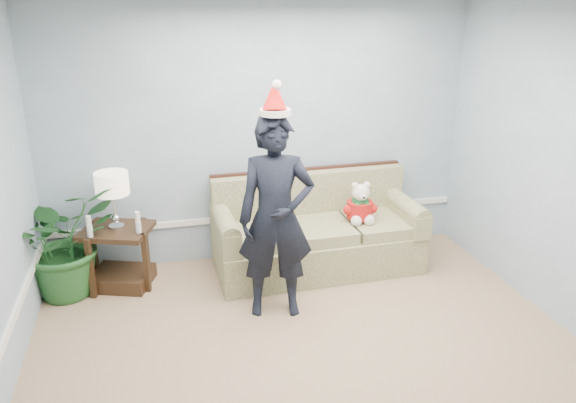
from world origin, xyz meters
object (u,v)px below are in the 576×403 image
at_px(side_table, 120,263).
at_px(man, 276,218).
at_px(table_lamp, 112,186).
at_px(teddy_bear, 360,207).
at_px(houseplant, 64,241).
at_px(sofa, 316,235).

xyz_separation_m(side_table, man, (1.40, -0.85, 0.67)).
xyz_separation_m(table_lamp, teddy_bear, (2.43, -0.20, -0.36)).
distance_m(table_lamp, houseplant, 0.70).
height_order(houseplant, teddy_bear, houseplant).
xyz_separation_m(sofa, man, (-0.61, -0.79, 0.56)).
height_order(side_table, houseplant, houseplant).
distance_m(table_lamp, man, 1.64).
distance_m(houseplant, teddy_bear, 2.93).
bearing_deg(man, teddy_bear, 41.91).
bearing_deg(table_lamp, houseplant, -174.30).
bearing_deg(side_table, sofa, -1.60).
bearing_deg(side_table, man, -31.22).
distance_m(sofa, side_table, 2.01).
relative_size(side_table, teddy_bear, 1.78).
relative_size(sofa, table_lamp, 3.79).
height_order(table_lamp, teddy_bear, table_lamp).
height_order(man, teddy_bear, man).
bearing_deg(houseplant, teddy_bear, -2.98).
xyz_separation_m(sofa, side_table, (-2.01, 0.06, -0.11)).
distance_m(sofa, man, 1.14).
bearing_deg(table_lamp, side_table, -131.30).
bearing_deg(teddy_bear, table_lamp, 178.95).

